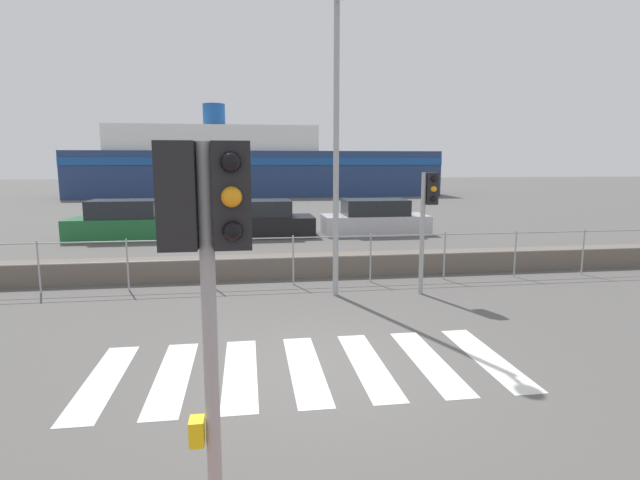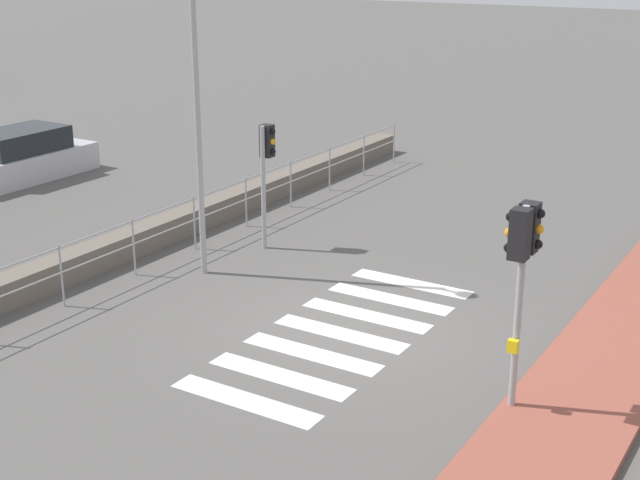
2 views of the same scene
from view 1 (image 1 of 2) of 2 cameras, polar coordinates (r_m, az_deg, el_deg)
The scene contains 11 objects.
ground_plane at distance 7.25m, azimuth 0.60°, elevation -14.34°, with size 160.00×160.00×0.00m, color #565451.
crosswalk at distance 7.21m, azimuth -1.68°, elevation -14.43°, with size 5.85×2.40×0.01m.
seawall at distance 12.60m, azimuth -3.43°, elevation -2.94°, with size 24.74×0.55×0.54m.
harbor_fence at distance 11.65m, azimuth -3.09°, elevation -1.41°, with size 22.31×0.04×1.17m.
traffic_light_near at distance 3.29m, azimuth -12.86°, elevation -0.47°, with size 0.58×0.41×2.99m.
traffic_light_far at distance 10.91m, azimuth 12.26°, elevation 3.89°, with size 0.34×0.32×2.64m.
streetlamp at distance 10.41m, azimuth 2.02°, elevation 14.02°, with size 0.32×0.90×6.16m.
ferry_boat at distance 42.88m, azimuth -7.99°, elevation 8.31°, with size 29.79×6.47×7.53m.
parked_car_green at distance 19.93m, azimuth -21.45°, elevation 1.88°, with size 4.01×1.74×1.46m.
parked_car_black at distance 19.41m, azimuth -7.24°, elevation 2.17°, with size 4.37×1.84×1.40m.
parked_car_silver at distance 20.06m, azimuth 6.30°, elevation 2.38°, with size 4.17×1.78×1.38m.
Camera 1 is at (-1.04, -6.58, 2.87)m, focal length 28.00 mm.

